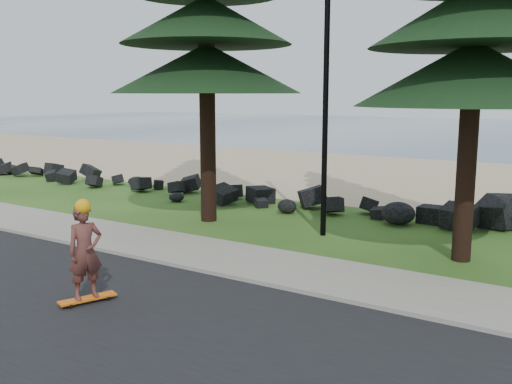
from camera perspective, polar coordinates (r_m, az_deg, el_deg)
ground at (r=11.99m, az=-0.10°, el=-7.45°), size 160.00×160.00×0.00m
road at (r=8.79m, az=-16.75°, el=-14.38°), size 160.00×7.00×0.02m
kerb at (r=11.26m, az=-2.61°, el=-8.34°), size 160.00×0.20×0.10m
sidewalk at (r=12.13m, az=0.42°, el=-7.04°), size 160.00×2.00×0.08m
beach_sand at (r=25.16m, az=18.11°, el=1.15°), size 160.00×15.00×0.01m
seawall_boulders at (r=16.82m, az=10.31°, el=-2.59°), size 60.00×2.40×1.10m
lamp_post at (r=14.26m, az=7.04°, el=12.04°), size 0.25×0.14×8.14m
skateboarder at (r=10.08m, az=-16.71°, el=-5.80°), size 0.58×0.99×1.81m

